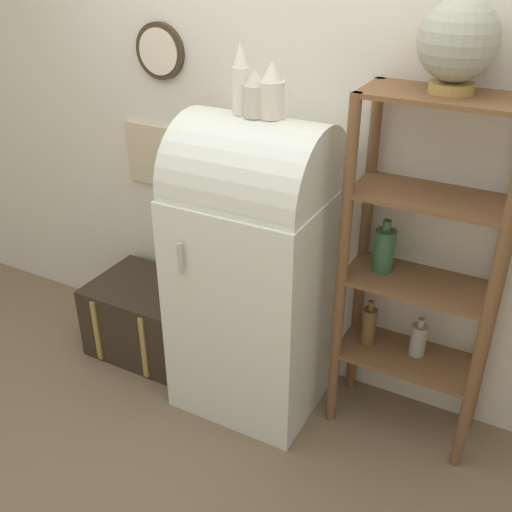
% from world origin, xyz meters
% --- Properties ---
extents(ground_plane, '(12.00, 12.00, 0.00)m').
position_xyz_m(ground_plane, '(0.00, 0.00, 0.00)').
color(ground_plane, '#7A664C').
extents(wall_back, '(7.00, 0.09, 2.70)m').
position_xyz_m(wall_back, '(-0.00, 0.57, 1.35)').
color(wall_back, silver).
rests_on(wall_back, ground_plane).
extents(refrigerator, '(0.68, 0.68, 1.50)m').
position_xyz_m(refrigerator, '(-0.00, 0.23, 0.78)').
color(refrigerator, silver).
rests_on(refrigerator, ground_plane).
extents(suitcase_trunk, '(0.60, 0.50, 0.43)m').
position_xyz_m(suitcase_trunk, '(-0.73, 0.26, 0.21)').
color(suitcase_trunk, '#33281E').
rests_on(suitcase_trunk, ground_plane).
extents(shelf_unit, '(0.67, 0.34, 1.65)m').
position_xyz_m(shelf_unit, '(0.74, 0.36, 0.90)').
color(shelf_unit, brown).
rests_on(shelf_unit, ground_plane).
extents(globe, '(0.30, 0.30, 0.34)m').
position_xyz_m(globe, '(0.75, 0.38, 1.83)').
color(globe, '#AD8942').
rests_on(globe, shelf_unit).
extents(vase_left, '(0.07, 0.07, 0.30)m').
position_xyz_m(vase_left, '(-0.07, 0.24, 1.63)').
color(vase_left, white).
rests_on(vase_left, refrigerator).
extents(vase_center, '(0.09, 0.09, 0.20)m').
position_xyz_m(vase_center, '(-0.00, 0.22, 1.59)').
color(vase_center, beige).
rests_on(vase_center, refrigerator).
extents(vase_right, '(0.11, 0.11, 0.23)m').
position_xyz_m(vase_right, '(0.07, 0.24, 1.60)').
color(vase_right, silver).
rests_on(vase_right, refrigerator).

